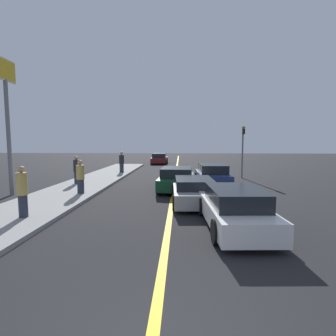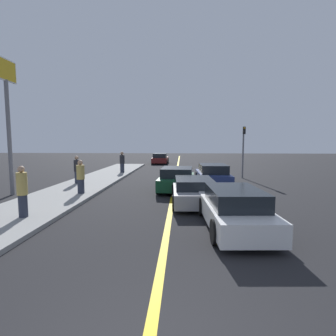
{
  "view_description": "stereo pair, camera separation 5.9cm",
  "coord_description": "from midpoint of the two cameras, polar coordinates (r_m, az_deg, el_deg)",
  "views": [
    {
      "loc": [
        0.39,
        -2.79,
        2.77
      ],
      "look_at": [
        -0.2,
        9.42,
        1.54
      ],
      "focal_mm": 28.0,
      "sensor_mm": 36.0,
      "label": 1
    },
    {
      "loc": [
        0.44,
        -2.79,
        2.77
      ],
      "look_at": [
        -0.2,
        9.42,
        1.54
      ],
      "focal_mm": 28.0,
      "sensor_mm": 36.0,
      "label": 2
    }
  ],
  "objects": [
    {
      "name": "pedestrian_mid_group",
      "position": [
        13.97,
        -18.37,
        -1.84
      ],
      "size": [
        0.39,
        0.39,
        1.7
      ],
      "color": "#282D3D",
      "rests_on": "sidewalk_left"
    },
    {
      "name": "pedestrian_near_curb",
      "position": [
        10.39,
        -29.0,
        -4.5
      ],
      "size": [
        0.35,
        0.35,
        1.79
      ],
      "color": "#282D3D",
      "rests_on": "sidewalk_left"
    },
    {
      "name": "car_far_distant",
      "position": [
        14.92,
        2.08,
        -2.44
      ],
      "size": [
        2.18,
        4.04,
        1.32
      ],
      "rotation": [
        0.0,
        0.0,
        -0.05
      ],
      "color": "#144728",
      "rests_on": "ground_plane"
    },
    {
      "name": "car_oncoming_far",
      "position": [
        33.11,
        -1.66,
        2.05
      ],
      "size": [
        2.0,
        4.05,
        1.31
      ],
      "rotation": [
        0.0,
        0.0,
        -0.01
      ],
      "color": "maroon",
      "rests_on": "ground_plane"
    },
    {
      "name": "roadside_sign",
      "position": [
        15.88,
        -31.56,
        12.7
      ],
      "size": [
        0.2,
        1.61,
        6.9
      ],
      "color": "slate",
      "rests_on": "ground_plane"
    },
    {
      "name": "sidewalk_left",
      "position": [
        17.95,
        -16.6,
        -3.12
      ],
      "size": [
        3.3,
        27.82,
        0.15
      ],
      "color": "gray",
      "rests_on": "ground_plane"
    },
    {
      "name": "car_parked_left_lot",
      "position": [
        17.17,
        9.79,
        -1.46
      ],
      "size": [
        2.08,
        4.41,
        1.33
      ],
      "rotation": [
        0.0,
        0.0,
        0.03
      ],
      "color": "navy",
      "rests_on": "ground_plane"
    },
    {
      "name": "car_ahead_center",
      "position": [
        11.83,
        5.73,
        -4.97
      ],
      "size": [
        2.07,
        4.19,
        1.16
      ],
      "rotation": [
        0.0,
        0.0,
        0.04
      ],
      "color": "#9E9EA3",
      "rests_on": "ground_plane"
    },
    {
      "name": "pedestrian_by_sign",
      "position": [
        22.65,
        -9.88,
        1.27
      ],
      "size": [
        0.41,
        0.41,
        1.77
      ],
      "color": "#282D3D",
      "rests_on": "sidewalk_left"
    },
    {
      "name": "pedestrian_far_standing",
      "position": [
        17.4,
        -19.11,
        -0.35
      ],
      "size": [
        0.37,
        0.37,
        1.73
      ],
      "color": "#282D3D",
      "rests_on": "sidewalk_left"
    },
    {
      "name": "car_near_right_lane",
      "position": [
        8.72,
        14.23,
        -8.55
      ],
      "size": [
        2.05,
        4.57,
        1.32
      ],
      "rotation": [
        0.0,
        0.0,
        0.06
      ],
      "color": "silver",
      "rests_on": "ground_plane"
    },
    {
      "name": "traffic_light",
      "position": [
        20.54,
        16.16,
        4.48
      ],
      "size": [
        0.18,
        0.4,
        3.88
      ],
      "color": "slate",
      "rests_on": "ground_plane"
    },
    {
      "name": "road_center_line",
      "position": [
        20.98,
        1.85,
        -1.83
      ],
      "size": [
        0.2,
        60.0,
        0.01
      ],
      "color": "gold",
      "rests_on": "ground_plane"
    }
  ]
}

